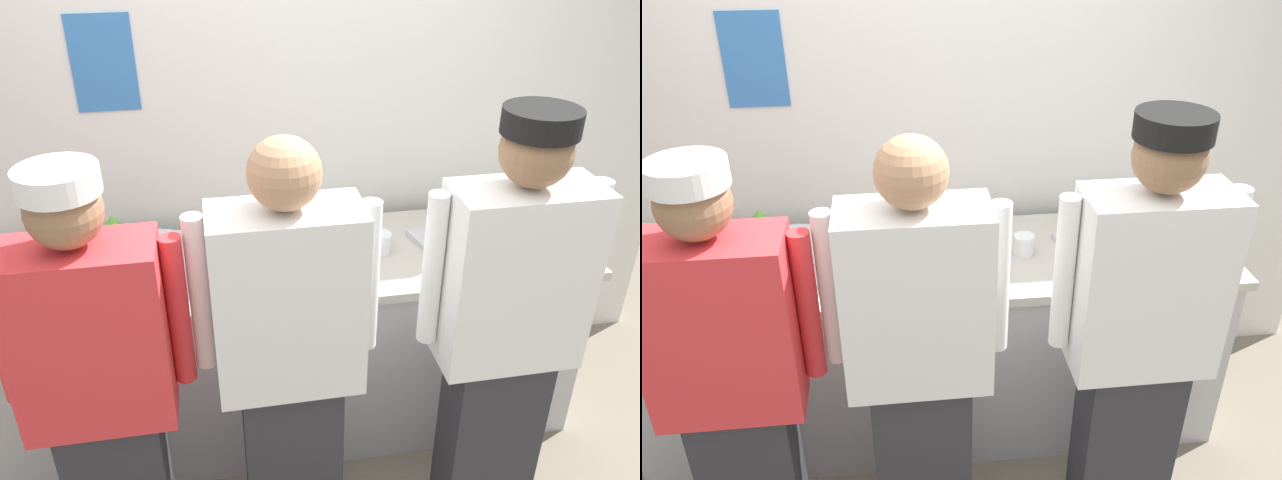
{
  "view_description": "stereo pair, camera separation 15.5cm",
  "coord_description": "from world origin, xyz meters",
  "views": [
    {
      "loc": [
        -0.3,
        -2.02,
        2.35
      ],
      "look_at": [
        0.13,
        0.37,
        0.99
      ],
      "focal_mm": 36.66,
      "sensor_mm": 36.0,
      "label": 1
    },
    {
      "loc": [
        -0.15,
        -2.04,
        2.35
      ],
      "look_at": [
        0.13,
        0.37,
        0.99
      ],
      "focal_mm": 36.66,
      "sensor_mm": 36.0,
      "label": 2
    }
  ],
  "objects": [
    {
      "name": "ramekin_red_sauce",
      "position": [
        -1.02,
        0.22,
        0.94
      ],
      "size": [
        0.1,
        0.1,
        0.04
      ],
      "color": "white",
      "rests_on": "prep_counter"
    },
    {
      "name": "deli_cup",
      "position": [
        0.4,
        0.36,
        0.96
      ],
      "size": [
        0.09,
        0.09,
        0.09
      ],
      "primitive_type": "cylinder",
      "color": "white",
      "rests_on": "prep_counter"
    },
    {
      "name": "sheet_tray",
      "position": [
        0.85,
        0.37,
        0.93
      ],
      "size": [
        0.59,
        0.45,
        0.02
      ],
      "primitive_type": "cube",
      "rotation": [
        0.0,
        0.0,
        0.2
      ],
      "color": "#B7BABF",
      "rests_on": "prep_counter"
    },
    {
      "name": "ramekin_green_sauce",
      "position": [
        -0.86,
        0.32,
        0.94
      ],
      "size": [
        0.1,
        0.1,
        0.04
      ],
      "color": "white",
      "rests_on": "prep_counter"
    },
    {
      "name": "squeeze_bottle_primary",
      "position": [
        -0.73,
        0.57,
        1.0
      ],
      "size": [
        0.06,
        0.06,
        0.18
      ],
      "color": "#56A333",
      "rests_on": "prep_counter"
    },
    {
      "name": "wall_back",
      "position": [
        -0.0,
        0.85,
        1.43
      ],
      "size": [
        4.09,
        0.11,
        2.86
      ],
      "color": "silver",
      "rests_on": "ground"
    },
    {
      "name": "ramekin_yellow_sauce",
      "position": [
        0.24,
        0.17,
        0.94
      ],
      "size": [
        0.1,
        0.1,
        0.04
      ],
      "color": "white",
      "rests_on": "prep_counter"
    },
    {
      "name": "chef_near_left",
      "position": [
        -0.71,
        -0.31,
        0.9
      ],
      "size": [
        0.61,
        0.24,
        1.68
      ],
      "color": "#2D2D33",
      "rests_on": "ground"
    },
    {
      "name": "plate_stack_front",
      "position": [
        0.15,
        0.35,
        0.95
      ],
      "size": [
        0.22,
        0.22,
        0.07
      ],
      "color": "white",
      "rests_on": "prep_counter"
    },
    {
      "name": "prep_counter",
      "position": [
        0.0,
        0.37,
        0.46
      ],
      "size": [
        2.6,
        0.7,
        0.92
      ],
      "color": "#B2B2B7",
      "rests_on": "ground"
    },
    {
      "name": "chef_far_right",
      "position": [
        0.68,
        -0.3,
        0.94
      ],
      "size": [
        0.63,
        0.24,
        1.76
      ],
      "color": "#2D2D33",
      "rests_on": "ground"
    },
    {
      "name": "mixing_bowl_steel",
      "position": [
        -0.56,
        0.32,
        0.98
      ],
      "size": [
        0.37,
        0.37,
        0.13
      ],
      "primitive_type": "cylinder",
      "color": "#B7BABF",
      "rests_on": "prep_counter"
    },
    {
      "name": "chefs_knife",
      "position": [
        -0.14,
        0.39,
        0.92
      ],
      "size": [
        0.28,
        0.03,
        0.02
      ],
      "color": "#B7BABF",
      "rests_on": "prep_counter"
    },
    {
      "name": "chef_center",
      "position": [
        -0.09,
        -0.29,
        0.91
      ],
      "size": [
        0.62,
        0.24,
        1.71
      ],
      "color": "#2D2D33",
      "rests_on": "ground"
    },
    {
      "name": "ground_plane",
      "position": [
        0.0,
        0.0,
        0.0
      ],
      "size": [
        9.0,
        9.0,
        0.0
      ],
      "primitive_type": "plane",
      "color": "slate"
    }
  ]
}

